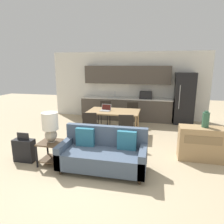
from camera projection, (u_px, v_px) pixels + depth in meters
ground_plane at (94, 173)px, 4.14m from camera, size 20.00×20.00×0.00m
wall_back at (127, 86)px, 8.23m from camera, size 6.40×0.07×2.70m
kitchen_counter at (126, 99)px, 8.05m from camera, size 3.63×0.65×2.15m
refrigerator at (184, 98)px, 7.47m from camera, size 0.70×0.73×1.92m
dining_table at (114, 113)px, 6.37m from camera, size 1.62×0.97×0.75m
couch at (104, 154)px, 4.22m from camera, size 1.80×0.80×0.89m
side_table at (51, 149)px, 4.44m from camera, size 0.48×0.48×0.52m
table_lamp at (50, 125)px, 4.33m from camera, size 0.35×0.35×0.66m
credenza at (201, 143)px, 4.64m from camera, size 0.99×0.44×0.79m
vase at (206, 120)px, 4.53m from camera, size 0.16×0.16×0.38m
dining_chair_near_right at (126, 127)px, 5.51m from camera, size 0.47×0.47×0.88m
dining_chair_far_left at (105, 112)px, 7.32m from camera, size 0.43×0.43×0.88m
dining_chair_near_left at (90, 125)px, 5.74m from camera, size 0.48×0.48×0.88m
dining_chair_far_right at (132, 113)px, 7.09m from camera, size 0.48×0.48×0.88m
laptop at (106, 109)px, 6.37m from camera, size 0.35×0.29×0.20m
suitcase at (24, 150)px, 4.59m from camera, size 0.48×0.22×0.69m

